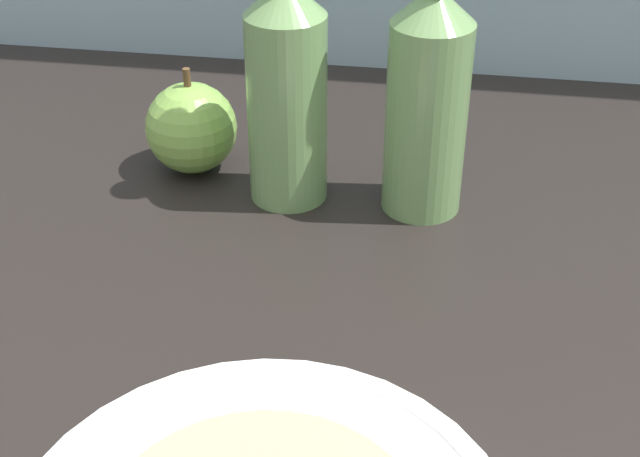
% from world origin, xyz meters
% --- Properties ---
extents(ground_plane, '(1.80, 1.10, 0.04)m').
position_xyz_m(ground_plane, '(0.00, 0.00, -0.02)').
color(ground_plane, black).
extents(cider_bottle_left, '(0.07, 0.07, 0.27)m').
position_xyz_m(cider_bottle_left, '(-0.12, 0.21, 0.11)').
color(cider_bottle_left, '#729E5B').
rests_on(cider_bottle_left, ground_plane).
extents(cider_bottle_right, '(0.07, 0.07, 0.27)m').
position_xyz_m(cider_bottle_right, '(0.00, 0.21, 0.11)').
color(cider_bottle_right, '#729E5B').
rests_on(cider_bottle_right, ground_plane).
extents(apple, '(0.09, 0.09, 0.10)m').
position_xyz_m(apple, '(-0.22, 0.25, 0.04)').
color(apple, '#84B74C').
rests_on(apple, ground_plane).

